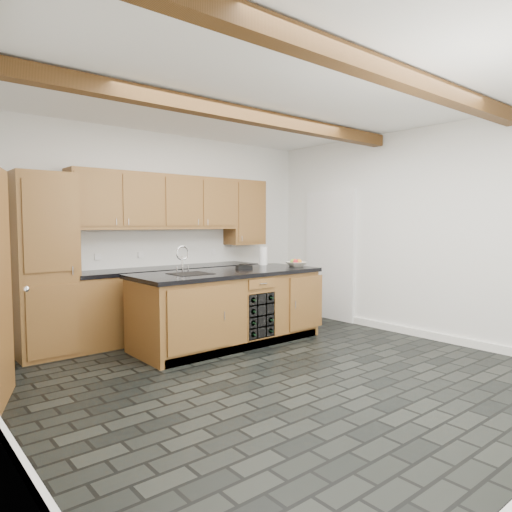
{
  "coord_description": "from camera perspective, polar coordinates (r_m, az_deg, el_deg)",
  "views": [
    {
      "loc": [
        -3.1,
        -3.35,
        1.52
      ],
      "look_at": [
        0.35,
        0.8,
        1.14
      ],
      "focal_mm": 32.0,
      "sensor_mm": 36.0,
      "label": 1
    }
  ],
  "objects": [
    {
      "name": "mug",
      "position": [
        5.87,
        -21.47,
        -1.59
      ],
      "size": [
        0.13,
        0.13,
        0.09
      ],
      "primitive_type": "imported",
      "rotation": [
        0.0,
        0.0,
        0.41
      ],
      "color": "white",
      "rests_on": "back_cabinetry"
    },
    {
      "name": "faucet",
      "position": [
        5.51,
        -8.37,
        -1.83
      ],
      "size": [
        0.45,
        0.4,
        0.34
      ],
      "color": "black",
      "rests_on": "island"
    },
    {
      "name": "fruit_cluster",
      "position": [
        6.38,
        5.04,
        -0.7
      ],
      "size": [
        0.16,
        0.17,
        0.07
      ],
      "color": "#B73F18",
      "rests_on": "fruit_bowl"
    },
    {
      "name": "kitchen_scale",
      "position": [
        6.04,
        -1.51,
        -1.33
      ],
      "size": [
        0.22,
        0.16,
        0.06
      ],
      "rotation": [
        0.0,
        0.0,
        -0.26
      ],
      "color": "black",
      "rests_on": "island"
    },
    {
      "name": "island",
      "position": [
        5.85,
        -3.37,
        -6.41
      ],
      "size": [
        2.48,
        0.96,
        0.93
      ],
      "color": "olive",
      "rests_on": "ground"
    },
    {
      "name": "ground",
      "position": [
        4.81,
        2.98,
        -14.43
      ],
      "size": [
        5.0,
        5.0,
        0.0
      ],
      "primitive_type": "plane",
      "color": "black",
      "rests_on": "ground"
    },
    {
      "name": "back_cabinetry",
      "position": [
        6.24,
        -13.67,
        -1.08
      ],
      "size": [
        3.65,
        0.62,
        2.2
      ],
      "color": "olive",
      "rests_on": "ground"
    },
    {
      "name": "fruit_bowl",
      "position": [
        6.38,
        5.04,
        -1.02
      ],
      "size": [
        0.32,
        0.32,
        0.07
      ],
      "primitive_type": "imported",
      "rotation": [
        0.0,
        0.0,
        -0.21
      ],
      "color": "beige",
      "rests_on": "island"
    },
    {
      "name": "paper_towel",
      "position": [
        6.61,
        0.92,
        0.0
      ],
      "size": [
        0.12,
        0.12,
        0.26
      ],
      "primitive_type": "cylinder",
      "color": "white",
      "rests_on": "island"
    },
    {
      "name": "room_shell",
      "position": [
        4.91,
        -1.9,
        4.06
      ],
      "size": [
        5.01,
        5.0,
        5.0
      ],
      "color": "white",
      "rests_on": "ground"
    }
  ]
}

